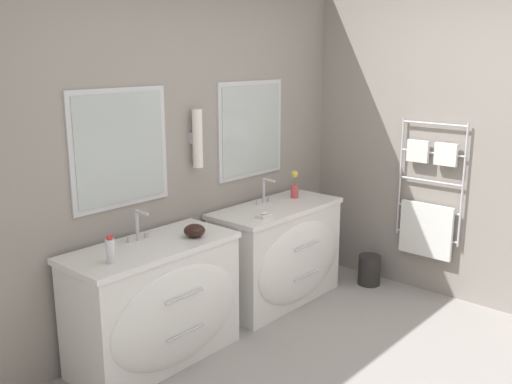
% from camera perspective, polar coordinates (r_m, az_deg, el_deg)
% --- Properties ---
extents(wall_back, '(5.02, 0.15, 2.60)m').
position_cam_1_polar(wall_back, '(4.14, -7.50, 4.16)').
color(wall_back, gray).
rests_on(wall_back, ground_plane).
extents(wall_right, '(0.13, 3.64, 2.60)m').
position_cam_1_polar(wall_right, '(4.93, 16.06, 5.11)').
color(wall_right, gray).
rests_on(wall_right, ground_plane).
extents(vanity_left, '(1.14, 0.57, 0.80)m').
position_cam_1_polar(vanity_left, '(3.81, -9.88, -10.86)').
color(vanity_left, white).
rests_on(vanity_left, ground_plane).
extents(vanity_right, '(1.14, 0.57, 0.80)m').
position_cam_1_polar(vanity_right, '(4.64, 2.35, -6.12)').
color(vanity_right, white).
rests_on(vanity_right, ground_plane).
extents(faucet_left, '(0.17, 0.13, 0.21)m').
position_cam_1_polar(faucet_left, '(3.76, -11.66, -3.30)').
color(faucet_left, silver).
rests_on(faucet_left, vanity_left).
extents(faucet_right, '(0.17, 0.13, 0.21)m').
position_cam_1_polar(faucet_right, '(4.59, 0.91, 0.09)').
color(faucet_right, silver).
rests_on(faucet_right, vanity_right).
extents(toiletry_bottle, '(0.05, 0.05, 0.17)m').
position_cam_1_polar(toiletry_bottle, '(3.41, -14.36, -5.66)').
color(toiletry_bottle, silver).
rests_on(toiletry_bottle, vanity_left).
extents(amenity_bowl, '(0.14, 0.14, 0.09)m').
position_cam_1_polar(amenity_bowl, '(3.79, -6.17, -3.85)').
color(amenity_bowl, black).
rests_on(amenity_bowl, vanity_left).
extents(flower_vase, '(0.06, 0.06, 0.23)m').
position_cam_1_polar(flower_vase, '(4.78, 3.88, 0.59)').
color(flower_vase, '#CC4C51').
rests_on(flower_vase, vanity_right).
extents(soap_dish, '(0.11, 0.08, 0.04)m').
position_cam_1_polar(soap_dish, '(4.21, 0.82, -2.34)').
color(soap_dish, white).
rests_on(soap_dish, vanity_right).
extents(waste_bin, '(0.20, 0.20, 0.26)m').
position_cam_1_polar(waste_bin, '(5.14, 11.27, -7.59)').
color(waste_bin, '#282626').
rests_on(waste_bin, ground_plane).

